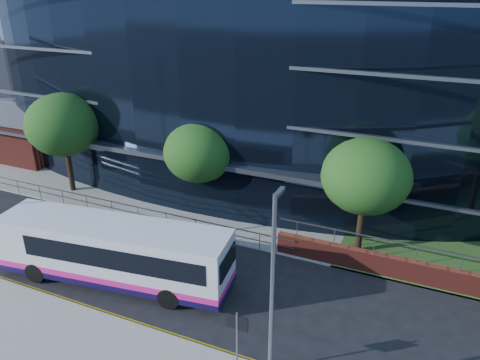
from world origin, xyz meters
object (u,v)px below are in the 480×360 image
at_px(street_sign, 237,330).
at_px(tree_far_a, 63,125).
at_px(streetlight_east, 272,298).
at_px(city_bus, 116,252).
at_px(brick_pavilion, 24,132).
at_px(tree_far_c, 366,176).
at_px(tree_far_b, 199,152).

distance_m(street_sign, tree_far_a, 20.63).
height_order(streetlight_east, city_bus, streetlight_east).
height_order(tree_far_a, streetlight_east, streetlight_east).
bearing_deg(brick_pavilion, tree_far_c, -8.82).
relative_size(street_sign, city_bus, 0.24).
height_order(street_sign, tree_far_c, tree_far_c).
distance_m(tree_far_c, city_bus, 13.08).
xyz_separation_m(brick_pavilion, tree_far_a, (9.00, -4.50, 2.92)).
relative_size(brick_pavilion, street_sign, 3.07).
bearing_deg(street_sign, city_bus, 158.35).
xyz_separation_m(tree_far_b, city_bus, (-0.35, -7.97, -2.54)).
xyz_separation_m(brick_pavilion, tree_far_c, (29.00, -4.50, 2.60)).
distance_m(brick_pavilion, tree_far_c, 29.46).
bearing_deg(tree_far_b, street_sign, -55.92).
relative_size(brick_pavilion, city_bus, 0.72).
height_order(brick_pavilion, street_sign, brick_pavilion).
relative_size(streetlight_east, city_bus, 0.67).
distance_m(tree_far_a, tree_far_b, 10.03).
relative_size(tree_far_a, streetlight_east, 0.87).
bearing_deg(tree_far_c, tree_far_b, 177.14).
height_order(street_sign, tree_far_a, tree_far_a).
bearing_deg(tree_far_b, streetlight_east, -52.37).
relative_size(street_sign, tree_far_c, 0.43).
height_order(street_sign, city_bus, city_bus).
bearing_deg(street_sign, tree_far_a, 148.83).
xyz_separation_m(streetlight_east, city_bus, (-9.35, 3.70, -2.77)).
distance_m(brick_pavilion, tree_far_a, 10.48).
bearing_deg(brick_pavilion, tree_far_b, -11.88).
xyz_separation_m(street_sign, tree_far_c, (2.50, 10.59, 2.39)).
bearing_deg(brick_pavilion, city_bus, -32.69).
height_order(tree_far_a, tree_far_b, tree_far_a).
distance_m(brick_pavilion, streetlight_east, 32.19).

